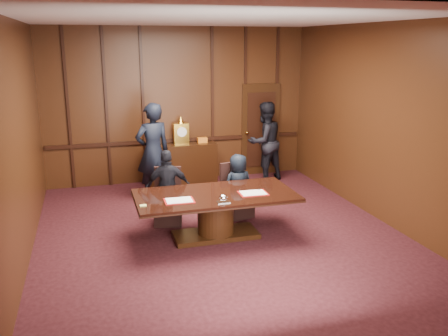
% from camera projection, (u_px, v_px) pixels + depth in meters
% --- Properties ---
extents(room, '(7.00, 7.04, 3.50)m').
position_uv_depth(room, '(222.00, 133.00, 7.72)').
color(room, black).
rests_on(room, ground).
extents(sideboard, '(1.60, 0.45, 1.54)m').
position_uv_depth(sideboard, '(182.00, 162.00, 10.92)').
color(sideboard, black).
rests_on(sideboard, ground).
extents(conference_table, '(2.62, 1.32, 0.76)m').
position_uv_depth(conference_table, '(216.00, 208.00, 7.80)').
color(conference_table, black).
rests_on(conference_table, ground).
extents(folder_left, '(0.47, 0.34, 0.02)m').
position_uv_depth(folder_left, '(179.00, 201.00, 7.37)').
color(folder_left, '#99110E').
rests_on(folder_left, conference_table).
extents(folder_right, '(0.47, 0.35, 0.02)m').
position_uv_depth(folder_right, '(253.00, 193.00, 7.73)').
color(folder_right, '#99110E').
rests_on(folder_right, conference_table).
extents(inkstand, '(0.20, 0.14, 0.12)m').
position_uv_depth(inkstand, '(223.00, 199.00, 7.30)').
color(inkstand, white).
rests_on(inkstand, conference_table).
extents(notepad, '(0.10, 0.07, 0.01)m').
position_uv_depth(notepad, '(143.00, 206.00, 7.15)').
color(notepad, '#DDDC6C').
rests_on(notepad, conference_table).
extents(chair_left, '(0.58, 0.58, 0.99)m').
position_uv_depth(chair_left, '(168.00, 207.00, 8.49)').
color(chair_left, black).
rests_on(chair_left, ground).
extents(chair_right, '(0.58, 0.58, 0.99)m').
position_uv_depth(chair_right, '(236.00, 201.00, 8.84)').
color(chair_right, black).
rests_on(chair_right, ground).
extents(signatory_left, '(0.82, 0.41, 1.36)m').
position_uv_depth(signatory_left, '(168.00, 188.00, 8.32)').
color(signatory_left, black).
rests_on(signatory_left, ground).
extents(signatory_right, '(0.65, 0.49, 1.20)m').
position_uv_depth(signatory_right, '(238.00, 186.00, 8.69)').
color(signatory_right, black).
rests_on(signatory_right, ground).
extents(witness_left, '(0.82, 0.64, 2.00)m').
position_uv_depth(witness_left, '(153.00, 152.00, 9.61)').
color(witness_left, black).
rests_on(witness_left, ground).
extents(witness_right, '(1.07, 0.94, 1.84)m').
position_uv_depth(witness_right, '(265.00, 142.00, 10.97)').
color(witness_right, black).
rests_on(witness_right, ground).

